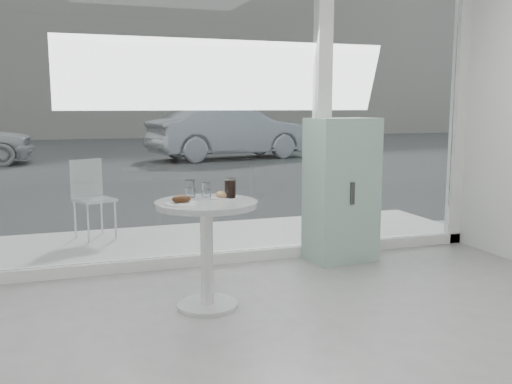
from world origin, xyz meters
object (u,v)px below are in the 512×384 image
object	(u,v)px
main_table	(207,232)
cola_glass	(230,189)
patio_chair	(91,194)
car_silver	(230,132)
water_tumbler_a	(190,190)
water_tumbler_b	(206,191)
mint_cabinet	(341,190)
plate_fritter	(182,201)
plate_donut	(224,196)

from	to	relation	value
main_table	cola_glass	world-z (taller)	cola_glass
main_table	patio_chair	size ratio (longest dim) A/B	0.93
car_silver	water_tumbler_a	size ratio (longest dim) A/B	35.44
water_tumbler_b	cola_glass	bearing A→B (deg)	-46.10
car_silver	water_tumbler_b	size ratio (longest dim) A/B	41.05
patio_chair	mint_cabinet	bearing A→B (deg)	-57.56
plate_fritter	water_tumbler_a	distance (m)	0.32
mint_cabinet	water_tumbler_b	distance (m)	1.60
plate_donut	water_tumbler_b	size ratio (longest dim) A/B	1.83
mint_cabinet	plate_donut	bearing A→B (deg)	-156.13
water_tumbler_b	plate_fritter	bearing A→B (deg)	-132.86
main_table	car_silver	bearing A→B (deg)	72.88
plate_fritter	water_tumbler_a	size ratio (longest dim) A/B	1.74
patio_chair	car_silver	xyz separation A→B (m)	(4.11, 8.84, 0.21)
patio_chair	plate_donut	world-z (taller)	patio_chair
car_silver	plate_fritter	distance (m)	11.81
car_silver	patio_chair	bearing A→B (deg)	145.37
mint_cabinet	plate_fritter	bearing A→B (deg)	-157.41
patio_chair	car_silver	bearing A→B (deg)	41.93
car_silver	mint_cabinet	bearing A→B (deg)	159.59
plate_fritter	water_tumbler_b	size ratio (longest dim) A/B	2.02
water_tumbler_b	main_table	bearing A→B (deg)	-104.24
plate_fritter	plate_donut	bearing A→B (deg)	23.26
patio_chair	water_tumbler_b	bearing A→B (deg)	-94.85
patio_chair	water_tumbler_a	world-z (taller)	water_tumbler_a
water_tumbler_a	plate_fritter	bearing A→B (deg)	-112.24
plate_fritter	cola_glass	size ratio (longest dim) A/B	1.44
cola_glass	patio_chair	bearing A→B (deg)	110.34
mint_cabinet	patio_chair	xyz separation A→B (m)	(-2.16, 1.48, -0.14)
main_table	plate_fritter	xyz separation A→B (m)	(-0.19, -0.08, 0.25)
patio_chair	cola_glass	xyz separation A→B (m)	(0.85, -2.30, 0.32)
plate_donut	patio_chair	bearing A→B (deg)	109.86
water_tumbler_a	cola_glass	size ratio (longest dim) A/B	0.83
main_table	car_silver	size ratio (longest dim) A/B	0.17
main_table	water_tumbler_b	xyz separation A→B (m)	(0.04, 0.17, 0.27)
mint_cabinet	plate_fritter	distance (m)	1.92
main_table	cola_glass	xyz separation A→B (m)	(0.18, 0.03, 0.29)
water_tumbler_a	water_tumbler_b	distance (m)	0.12
main_table	patio_chair	distance (m)	2.42
mint_cabinet	plate_donut	world-z (taller)	mint_cabinet
car_silver	plate_donut	world-z (taller)	car_silver
water_tumbler_a	cola_glass	world-z (taller)	cola_glass
plate_donut	water_tumbler_b	bearing A→B (deg)	134.69
plate_fritter	water_tumbler_b	xyz separation A→B (m)	(0.23, 0.25, 0.02)
plate_fritter	mint_cabinet	bearing A→B (deg)	28.78
patio_chair	plate_donut	distance (m)	2.41
mint_cabinet	water_tumbler_a	world-z (taller)	mint_cabinet
main_table	water_tumbler_a	world-z (taller)	water_tumbler_a
main_table	plate_donut	xyz separation A→B (m)	(0.15, 0.07, 0.24)
mint_cabinet	water_tumbler_b	world-z (taller)	mint_cabinet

